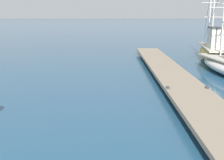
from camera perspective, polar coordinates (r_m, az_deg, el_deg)
name	(u,v)px	position (r m, az deg, el deg)	size (l,w,h in m)	color
floating_dock	(168,71)	(16.39, 10.70, 1.62)	(1.84, 20.73, 0.53)	gray
fishing_boat_2	(212,51)	(22.77, 18.50, 5.33)	(2.61, 8.01, 5.67)	gold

